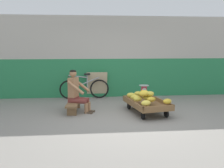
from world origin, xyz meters
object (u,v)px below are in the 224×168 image
object	(u,v)px
low_bench	(74,104)
bicycle_near_left	(84,88)
banana_cart	(147,104)
vendor_seated	(76,91)
sign_board	(97,85)
weighing_scale	(144,90)
plastic_crate	(144,99)

from	to	relation	value
low_bench	bicycle_near_left	bearing A→B (deg)	80.84
banana_cart	bicycle_near_left	bearing A→B (deg)	129.93
low_bench	bicycle_near_left	size ratio (longest dim) A/B	0.68
vendor_seated	bicycle_near_left	distance (m)	1.69
sign_board	bicycle_near_left	bearing A→B (deg)	-158.80
banana_cart	sign_board	bearing A→B (deg)	119.65
banana_cart	bicycle_near_left	size ratio (longest dim) A/B	0.94
banana_cart	weighing_scale	xyz separation A→B (m)	(0.15, 0.98, 0.21)
low_bench	sign_board	bearing A→B (deg)	68.78
banana_cart	bicycle_near_left	xyz separation A→B (m)	(-1.67, 1.99, 0.11)
bicycle_near_left	low_bench	bearing A→B (deg)	-99.16
plastic_crate	weighing_scale	size ratio (longest dim) A/B	1.20
sign_board	vendor_seated	bearing A→B (deg)	-108.62
low_bench	bicycle_near_left	distance (m)	1.67
weighing_scale	bicycle_near_left	world-z (taller)	bicycle_near_left
vendor_seated	bicycle_near_left	bearing A→B (deg)	83.77
plastic_crate	sign_board	distance (m)	1.84
weighing_scale	sign_board	bearing A→B (deg)	139.41
vendor_seated	bicycle_near_left	world-z (taller)	vendor_seated
banana_cart	weighing_scale	world-z (taller)	weighing_scale
vendor_seated	weighing_scale	size ratio (longest dim) A/B	3.80
bicycle_near_left	sign_board	bearing A→B (deg)	21.20
plastic_crate	sign_board	bearing A→B (deg)	139.44
low_bench	weighing_scale	size ratio (longest dim) A/B	3.74
banana_cart	vendor_seated	world-z (taller)	vendor_seated
plastic_crate	bicycle_near_left	bearing A→B (deg)	150.91
plastic_crate	weighing_scale	distance (m)	0.30
weighing_scale	vendor_seated	bearing A→B (deg)	-161.77
bicycle_near_left	banana_cart	bearing A→B (deg)	-50.07
plastic_crate	bicycle_near_left	world-z (taller)	bicycle_near_left
banana_cart	sign_board	xyz separation A→B (m)	(-1.23, 2.16, 0.20)
banana_cart	sign_board	size ratio (longest dim) A/B	1.77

